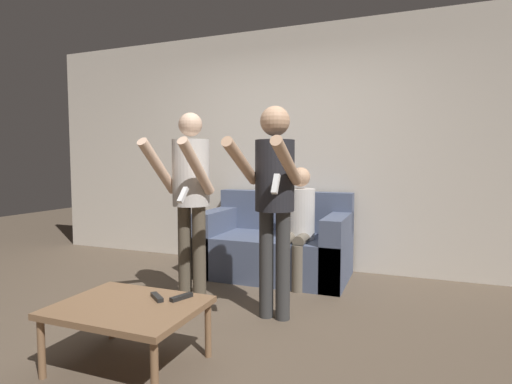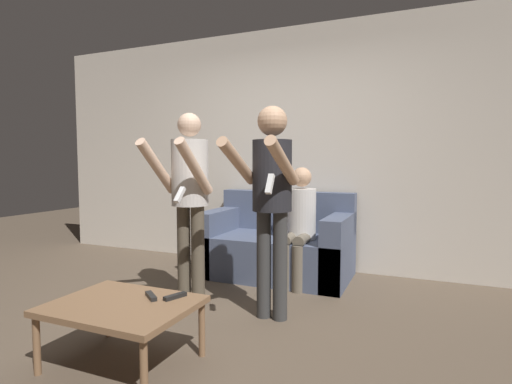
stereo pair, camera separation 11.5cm
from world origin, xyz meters
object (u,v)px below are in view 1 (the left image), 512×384
couch (276,247)px  remote_far (181,297)px  person_seated (298,221)px  person_standing_right (274,189)px  coffee_table (129,311)px  person_standing_left (190,189)px  remote_near (157,297)px

couch → remote_far: bearing=-88.7°
person_seated → person_standing_right: bearing=-86.3°
person_standing_right → couch: bearing=107.5°
person_standing_right → coffee_table: bearing=-119.3°
person_standing_left → remote_far: (0.40, -0.80, -0.59)m
coffee_table → remote_far: size_ratio=5.35×
person_standing_right → remote_far: 1.05m
remote_far → coffee_table: bearing=-142.2°
remote_near → remote_far: same height
coffee_table → remote_near: remote_near is taller
person_standing_left → person_seated: person_standing_left is taller
couch → remote_near: bearing=-92.6°
remote_near → remote_far: bearing=21.0°
person_standing_right → person_seated: 1.01m
coffee_table → remote_near: size_ratio=5.85×
person_standing_left → coffee_table: size_ratio=1.94×
couch → remote_far: couch is taller
coffee_table → person_seated: bearing=75.7°
person_standing_left → remote_near: bearing=-72.6°
person_standing_left → person_standing_right: person_standing_right is taller
remote_near → remote_far: size_ratio=0.91×
coffee_table → remote_far: bearing=37.8°
person_seated → remote_near: 1.85m
person_seated → couch: bearing=146.1°
person_standing_right → remote_far: person_standing_right is taller
couch → remote_near: size_ratio=10.79×
couch → person_seated: size_ratio=1.32×
couch → remote_far: size_ratio=9.87×
coffee_table → remote_far: 0.31m
person_standing_right → person_seated: person_standing_right is taller
remote_far → person_standing_right: bearing=68.6°
person_standing_left → person_standing_right: size_ratio=0.99×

